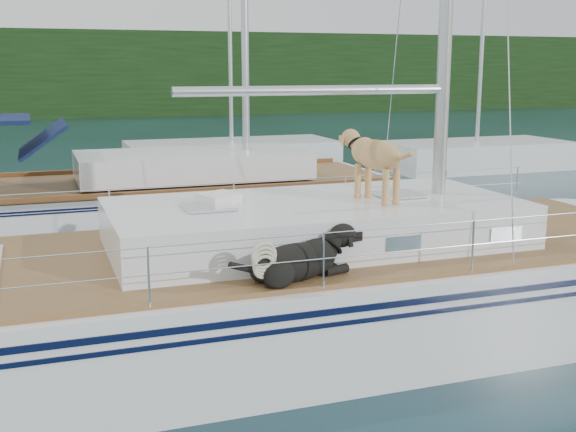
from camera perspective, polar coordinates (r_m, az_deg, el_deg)
name	(u,v)px	position (r m, az deg, el deg)	size (l,w,h in m)	color
ground	(257,343)	(9.47, -2.49, -9.96)	(120.00, 120.00, 0.00)	black
tree_line	(67,74)	(53.49, -17.07, 10.68)	(90.00, 3.00, 6.00)	black
shore_bank	(68,108)	(54.76, -16.98, 8.18)	(92.00, 1.00, 1.20)	#595147
main_sailboat	(264,292)	(9.26, -1.93, -6.01)	(12.00, 3.80, 14.01)	silver
neighbor_sailboat	(143,206)	(15.52, -11.41, 0.82)	(11.00, 3.50, 13.30)	silver
bg_boat_center	(232,155)	(25.47, -4.46, 4.81)	(7.20, 3.00, 11.65)	silver
bg_boat_east	(476,156)	(26.08, 14.64, 4.64)	(6.40, 3.00, 11.65)	silver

